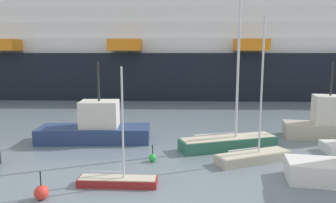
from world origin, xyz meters
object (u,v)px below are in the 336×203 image
Objects in this scene: sailboat_2 at (254,155)px; fishing_boat_2 at (332,124)px; sailboat_0 at (229,140)px; channel_buoy_0 at (41,192)px; channel_buoy_1 at (153,158)px; sailboat_1 at (118,180)px; cruise_ship at (133,47)px; fishing_boat_0 at (96,128)px.

fishing_boat_2 is (8.13, 5.48, 0.73)m from sailboat_2.
channel_buoy_0 is (-10.98, -7.95, -0.28)m from sailboat_0.
channel_buoy_0 is at bearing 40.85° from fishing_boat_2.
fishing_boat_2 is at bearing 14.21° from sailboat_2.
channel_buoy_1 is at bearing 32.72° from fishing_boat_2.
fishing_boat_2 is 15.64m from channel_buoy_1.
sailboat_0 is 9.47m from fishing_boat_2.
sailboat_0 is at bearing 88.38° from sailboat_2.
sailboat_0 is at bearing 35.89° from channel_buoy_0.
sailboat_0 is at bearing 45.73° from sailboat_1.
channel_buoy_1 is (5.36, 5.27, -0.09)m from channel_buoy_0.
cruise_ship reaches higher than sailboat_2.
fishing_boat_0 is 0.07× the size of cruise_ship.
channel_buoy_0 is (-11.96, -4.95, -0.10)m from sailboat_2.
sailboat_1 reaches higher than channel_buoy_0.
fishing_boat_0 is 1.10× the size of fishing_boat_2.
channel_buoy_0 is (-20.09, -10.43, -0.83)m from fishing_boat_2.
cruise_ship reaches higher than sailboat_1.
sailboat_1 is 0.73× the size of fishing_boat_0.
cruise_ship is at bearing 86.48° from sailboat_2.
sailboat_0 reaches higher than sailboat_1.
sailboat_2 is 1.17× the size of fishing_boat_2.
sailboat_1 is 9.24m from fishing_boat_0.
cruise_ship is (0.87, 30.06, 6.80)m from fishing_boat_0.
sailboat_2 is 37.64m from cruise_ship.
fishing_boat_2 is 0.06× the size of cruise_ship.
sailboat_0 is 9.84m from sailboat_1.
channel_buoy_1 is 0.01× the size of cruise_ship.
fishing_boat_2 is 5.59× the size of channel_buoy_0.
cruise_ship reaches higher than channel_buoy_0.
fishing_boat_2 is (19.33, 0.13, 0.08)m from fishing_boat_0.
sailboat_2 is 12.94m from channel_buoy_0.
sailboat_1 is 9.10m from sailboat_2.
sailboat_2 is 0.07× the size of cruise_ship.
channel_buoy_0 is at bearing -177.28° from sailboat_2.
sailboat_0 is at bearing -12.53° from fishing_boat_0.
fishing_boat_2 reaches higher than channel_buoy_1.
cruise_ship is at bearing 97.77° from sailboat_1.
cruise_ship is (-10.33, 35.42, 7.45)m from sailboat_2.
fishing_boat_2 is 35.81m from cruise_ship.
cruise_ship reaches higher than sailboat_0.
fishing_boat_0 is at bearing 112.48° from sailboat_1.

